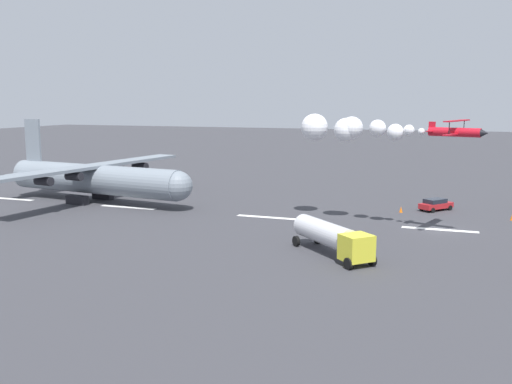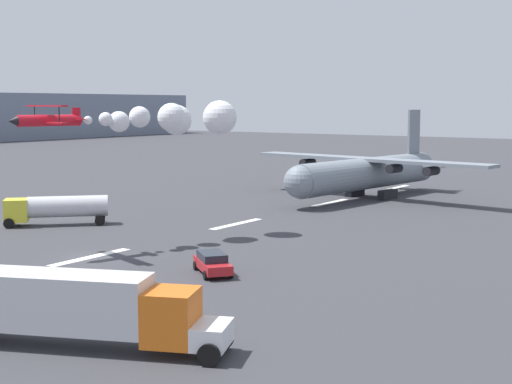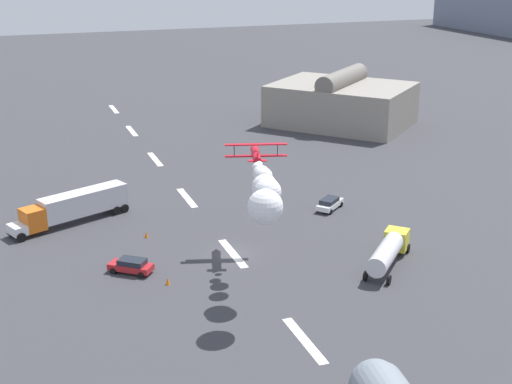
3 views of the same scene
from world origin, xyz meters
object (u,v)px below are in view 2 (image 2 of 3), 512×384
object	(u,v)px
traffic_cone_near	(86,287)
traffic_cone_far	(215,254)
fuel_tanker_truck	(55,208)
semi_truck_orange	(68,305)
cargo_transport_plane	(362,173)
stunt_biplane_red	(177,118)
followme_car_yellow	(212,263)

from	to	relation	value
traffic_cone_near	traffic_cone_far	distance (m)	12.70
fuel_tanker_truck	semi_truck_orange	bearing A→B (deg)	-129.23
cargo_transport_plane	semi_truck_orange	world-z (taller)	cargo_transport_plane
stunt_biplane_red	semi_truck_orange	world-z (taller)	stunt_biplane_red
fuel_tanker_truck	traffic_cone_near	size ratio (longest dim) A/B	11.72
fuel_tanker_truck	followme_car_yellow	bearing A→B (deg)	-106.65
semi_truck_orange	fuel_tanker_truck	xyz separation A→B (m)	(24.15, 29.58, -0.38)
stunt_biplane_red	fuel_tanker_truck	distance (m)	17.20
followme_car_yellow	traffic_cone_near	distance (m)	9.34
stunt_biplane_red	traffic_cone_near	xyz separation A→B (m)	(-17.96, -7.75, -10.32)
fuel_tanker_truck	followme_car_yellow	distance (m)	26.89
cargo_transport_plane	stunt_biplane_red	bearing A→B (deg)	177.57
semi_truck_orange	traffic_cone_far	xyz separation A→B (m)	(20.45, 6.69, -1.76)
stunt_biplane_red	traffic_cone_far	world-z (taller)	stunt_biplane_red
fuel_tanker_truck	traffic_cone_near	distance (m)	27.75
stunt_biplane_red	semi_truck_orange	xyz separation A→B (m)	(-25.72, -14.98, -8.56)
cargo_transport_plane	stunt_biplane_red	xyz separation A→B (m)	(-33.80, 1.43, 7.34)
traffic_cone_near	traffic_cone_far	bearing A→B (deg)	-2.43
traffic_cone_far	traffic_cone_near	bearing A→B (deg)	177.57
stunt_biplane_red	traffic_cone_near	distance (m)	22.12
traffic_cone_far	semi_truck_orange	bearing A→B (deg)	-161.87
stunt_biplane_red	semi_truck_orange	bearing A→B (deg)	-149.78
fuel_tanker_truck	followme_car_yellow	xyz separation A→B (m)	(-7.70, -25.75, -0.94)
semi_truck_orange	followme_car_yellow	distance (m)	16.94
semi_truck_orange	stunt_biplane_red	bearing A→B (deg)	30.22
followme_car_yellow	traffic_cone_near	size ratio (longest dim) A/B	6.27
semi_truck_orange	traffic_cone_far	distance (m)	21.59
traffic_cone_near	traffic_cone_far	world-z (taller)	same
traffic_cone_near	followme_car_yellow	bearing A→B (deg)	-21.36
stunt_biplane_red	followme_car_yellow	distance (m)	17.55
stunt_biplane_red	traffic_cone_near	bearing A→B (deg)	-156.67
traffic_cone_far	cargo_transport_plane	bearing A→B (deg)	9.95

